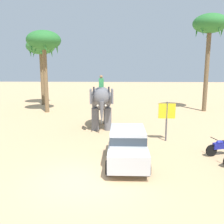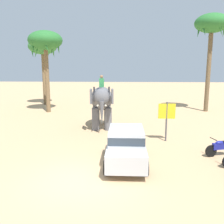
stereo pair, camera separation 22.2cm
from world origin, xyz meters
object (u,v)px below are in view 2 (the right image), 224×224
object	(u,v)px
elephant_with_mahout	(102,101)
palm_tree_left_of_road	(212,27)
palm_tree_near_hut	(43,48)
motorcycle_end_of_row	(222,147)
palm_tree_behind_elephant	(45,43)
signboard_yellow	(167,114)
car_sedan_foreground	(126,144)

from	to	relation	value
elephant_with_mahout	palm_tree_left_of_road	xyz separation A→B (m)	(9.83, 7.17, 6.14)
elephant_with_mahout	palm_tree_near_hut	bearing A→B (deg)	125.76
motorcycle_end_of_row	palm_tree_behind_elephant	size ratio (longest dim) A/B	0.23
motorcycle_end_of_row	signboard_yellow	size ratio (longest dim) A/B	0.73
car_sedan_foreground	palm_tree_near_hut	size ratio (longest dim) A/B	0.54
palm_tree_behind_elephant	palm_tree_left_of_road	bearing A→B (deg)	4.33
palm_tree_behind_elephant	palm_tree_near_hut	bearing A→B (deg)	111.41
palm_tree_near_hut	palm_tree_left_of_road	xyz separation A→B (m)	(17.49, -3.46, 1.67)
palm_tree_left_of_road	signboard_yellow	size ratio (longest dim) A/B	3.90
car_sedan_foreground	motorcycle_end_of_row	bearing A→B (deg)	14.05
signboard_yellow	elephant_with_mahout	bearing A→B (deg)	143.72
palm_tree_behind_elephant	signboard_yellow	size ratio (longest dim) A/B	3.23
elephant_with_mahout	palm_tree_near_hut	size ratio (longest dim) A/B	0.52
motorcycle_end_of_row	palm_tree_near_hut	bearing A→B (deg)	131.53
motorcycle_end_of_row	palm_tree_behind_elephant	xyz separation A→B (m)	(-12.42, 11.43, 6.18)
signboard_yellow	car_sedan_foreground	bearing A→B (deg)	-124.13
car_sedan_foreground	palm_tree_near_hut	bearing A→B (deg)	118.52
elephant_with_mahout	palm_tree_near_hut	distance (m)	13.85
palm_tree_near_hut	elephant_with_mahout	bearing A→B (deg)	-54.24
car_sedan_foreground	motorcycle_end_of_row	xyz separation A→B (m)	(4.85, 1.21, -0.46)
motorcycle_end_of_row	signboard_yellow	bearing A→B (deg)	135.32
elephant_with_mahout	motorcycle_end_of_row	xyz separation A→B (m)	(6.58, -5.45, -1.53)
palm_tree_left_of_road	signboard_yellow	xyz separation A→B (m)	(-5.65, -10.24, -6.45)
car_sedan_foreground	signboard_yellow	bearing A→B (deg)	55.87
motorcycle_end_of_row	palm_tree_left_of_road	distance (m)	15.12
motorcycle_end_of_row	palm_tree_behind_elephant	bearing A→B (deg)	137.37
palm_tree_left_of_road	signboard_yellow	world-z (taller)	palm_tree_left_of_road
elephant_with_mahout	palm_tree_left_of_road	world-z (taller)	palm_tree_left_of_road
palm_tree_behind_elephant	signboard_yellow	bearing A→B (deg)	-42.12
elephant_with_mahout	palm_tree_left_of_road	size ratio (longest dim) A/B	0.42
elephant_with_mahout	palm_tree_behind_elephant	world-z (taller)	palm_tree_behind_elephant
motorcycle_end_of_row	signboard_yellow	distance (m)	3.60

